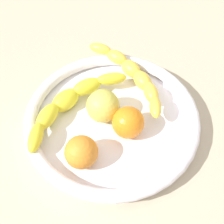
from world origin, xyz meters
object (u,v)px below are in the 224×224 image
(banana_draped_left, at_px, (69,102))
(orange_mid_left, at_px, (128,122))
(apple_yellow, at_px, (103,106))
(fruit_bowl, at_px, (112,120))
(banana_draped_right, at_px, (133,74))
(orange_front, at_px, (81,152))

(banana_draped_left, xyz_separation_m, orange_mid_left, (-0.10, -0.08, 0.01))
(banana_draped_left, distance_m, apple_yellow, 0.07)
(banana_draped_left, bearing_deg, fruit_bowl, -133.20)
(banana_draped_left, distance_m, banana_draped_right, 0.15)
(banana_draped_right, bearing_deg, apple_yellow, 120.14)
(orange_front, xyz_separation_m, apple_yellow, (0.08, -0.08, 0.00))
(fruit_bowl, xyz_separation_m, banana_draped_left, (0.06, 0.07, 0.02))
(fruit_bowl, bearing_deg, banana_draped_left, 46.80)
(fruit_bowl, xyz_separation_m, banana_draped_right, (0.07, -0.08, 0.02))
(banana_draped_left, bearing_deg, orange_front, 170.29)
(orange_mid_left, xyz_separation_m, apple_yellow, (0.05, 0.03, 0.00))
(banana_draped_right, bearing_deg, banana_draped_left, 94.56)
(fruit_bowl, distance_m, orange_mid_left, 0.05)
(fruit_bowl, bearing_deg, banana_draped_right, -48.67)
(apple_yellow, bearing_deg, orange_mid_left, -152.72)
(fruit_bowl, distance_m, banana_draped_left, 0.09)
(banana_draped_right, distance_m, orange_mid_left, 0.13)
(apple_yellow, bearing_deg, banana_draped_right, -59.86)
(orange_front, xyz_separation_m, orange_mid_left, (0.02, -0.10, 0.00))
(banana_draped_right, bearing_deg, fruit_bowl, 131.33)
(banana_draped_right, relative_size, orange_front, 4.16)
(orange_front, bearing_deg, banana_draped_left, -9.71)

